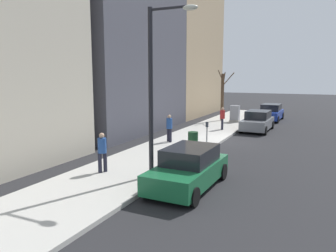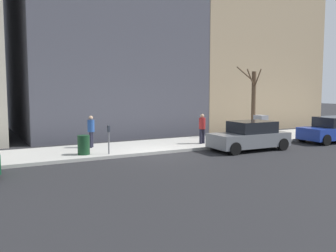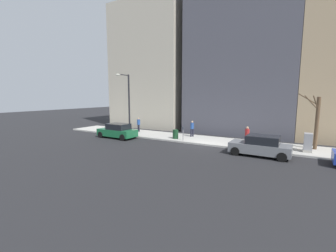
{
  "view_description": "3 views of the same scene",
  "coord_description": "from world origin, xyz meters",
  "px_view_note": "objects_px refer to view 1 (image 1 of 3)",
  "views": [
    {
      "loc": [
        -5.44,
        20.2,
        4.13
      ],
      "look_at": [
        1.68,
        5.05,
        1.55
      ],
      "focal_mm": 35.0,
      "sensor_mm": 36.0,
      "label": 1
    },
    {
      "loc": [
        -16.1,
        8.26,
        3.23
      ],
      "look_at": [
        -0.26,
        -0.39,
        1.4
      ],
      "focal_mm": 40.0,
      "sensor_mm": 36.0,
      "label": 2
    },
    {
      "loc": [
        -18.48,
        -7.03,
        4.38
      ],
      "look_at": [
        1.9,
        4.9,
        1.2
      ],
      "focal_mm": 24.0,
      "sensor_mm": 36.0,
      "label": 3
    }
  ],
  "objects_px": {
    "parked_car_grey": "(258,121)",
    "pedestrian_near_meter": "(222,117)",
    "streetlamp": "(157,79)",
    "pedestrian_midblock": "(169,127)",
    "parking_meter": "(207,131)",
    "trash_bin": "(193,140)",
    "pedestrian_far_corner": "(102,150)",
    "bare_tree": "(223,96)",
    "parked_car_blue": "(271,113)",
    "utility_box": "(235,114)",
    "parked_car_green": "(189,168)"
  },
  "relations": [
    {
      "from": "utility_box",
      "to": "pedestrian_midblock",
      "type": "xyz_separation_m",
      "value": [
        1.49,
        10.27,
        0.24
      ]
    },
    {
      "from": "bare_tree",
      "to": "trash_bin",
      "type": "distance_m",
      "value": 11.97
    },
    {
      "from": "parking_meter",
      "to": "trash_bin",
      "type": "bearing_deg",
      "value": 67.15
    },
    {
      "from": "utility_box",
      "to": "trash_bin",
      "type": "height_order",
      "value": "utility_box"
    },
    {
      "from": "pedestrian_midblock",
      "to": "pedestrian_far_corner",
      "type": "bearing_deg",
      "value": 122.31
    },
    {
      "from": "parked_car_grey",
      "to": "parked_car_green",
      "type": "bearing_deg",
      "value": 91.07
    },
    {
      "from": "pedestrian_far_corner",
      "to": "pedestrian_near_meter",
      "type": "bearing_deg",
      "value": -158.6
    },
    {
      "from": "streetlamp",
      "to": "parked_car_blue",
      "type": "bearing_deg",
      "value": -94.28
    },
    {
      "from": "bare_tree",
      "to": "parked_car_blue",
      "type": "bearing_deg",
      "value": -142.27
    },
    {
      "from": "parked_car_blue",
      "to": "pedestrian_far_corner",
      "type": "distance_m",
      "value": 20.98
    },
    {
      "from": "parking_meter",
      "to": "bare_tree",
      "type": "xyz_separation_m",
      "value": [
        2.13,
        -10.65,
        1.4
      ]
    },
    {
      "from": "trash_bin",
      "to": "pedestrian_far_corner",
      "type": "relative_size",
      "value": 0.54
    },
    {
      "from": "bare_tree",
      "to": "pedestrian_near_meter",
      "type": "height_order",
      "value": "bare_tree"
    },
    {
      "from": "streetlamp",
      "to": "pedestrian_far_corner",
      "type": "distance_m",
      "value": 3.78
    },
    {
      "from": "parked_car_grey",
      "to": "pedestrian_midblock",
      "type": "bearing_deg",
      "value": 62.61
    },
    {
      "from": "streetlamp",
      "to": "pedestrian_near_meter",
      "type": "height_order",
      "value": "streetlamp"
    },
    {
      "from": "parked_car_green",
      "to": "trash_bin",
      "type": "height_order",
      "value": "parked_car_green"
    },
    {
      "from": "streetlamp",
      "to": "pedestrian_far_corner",
      "type": "xyz_separation_m",
      "value": [
        2.36,
        0.38,
        -2.93
      ]
    },
    {
      "from": "parked_car_green",
      "to": "pedestrian_midblock",
      "type": "bearing_deg",
      "value": -58.57
    },
    {
      "from": "parked_car_grey",
      "to": "parked_car_green",
      "type": "xyz_separation_m",
      "value": [
        0.03,
        14.02,
        0.0
      ]
    },
    {
      "from": "parked_car_green",
      "to": "parking_meter",
      "type": "height_order",
      "value": "parked_car_green"
    },
    {
      "from": "parked_car_green",
      "to": "parked_car_blue",
      "type": "bearing_deg",
      "value": -89.05
    },
    {
      "from": "streetlamp",
      "to": "trash_bin",
      "type": "relative_size",
      "value": 7.22
    },
    {
      "from": "streetlamp",
      "to": "pedestrian_midblock",
      "type": "xyz_separation_m",
      "value": [
        2.51,
        -6.52,
        -2.93
      ]
    },
    {
      "from": "parking_meter",
      "to": "pedestrian_far_corner",
      "type": "xyz_separation_m",
      "value": [
        2.2,
        7.02,
        0.11
      ]
    },
    {
      "from": "streetlamp",
      "to": "pedestrian_midblock",
      "type": "relative_size",
      "value": 3.92
    },
    {
      "from": "parked_car_green",
      "to": "bare_tree",
      "type": "height_order",
      "value": "bare_tree"
    },
    {
      "from": "parked_car_green",
      "to": "parking_meter",
      "type": "distance_m",
      "value": 7.06
    },
    {
      "from": "pedestrian_midblock",
      "to": "trash_bin",
      "type": "bearing_deg",
      "value": -175.38
    },
    {
      "from": "parked_car_grey",
      "to": "pedestrian_near_meter",
      "type": "xyz_separation_m",
      "value": [
        2.33,
        1.42,
        0.35
      ]
    },
    {
      "from": "parked_car_blue",
      "to": "trash_bin",
      "type": "height_order",
      "value": "parked_car_blue"
    },
    {
      "from": "parked_car_blue",
      "to": "utility_box",
      "type": "height_order",
      "value": "utility_box"
    },
    {
      "from": "streetlamp",
      "to": "parked_car_grey",
      "type": "bearing_deg",
      "value": -96.02
    },
    {
      "from": "trash_bin",
      "to": "pedestrian_far_corner",
      "type": "distance_m",
      "value": 6.22
    },
    {
      "from": "parked_car_green",
      "to": "pedestrian_midblock",
      "type": "distance_m",
      "value": 7.82
    },
    {
      "from": "pedestrian_far_corner",
      "to": "parking_meter",
      "type": "bearing_deg",
      "value": -169.31
    },
    {
      "from": "bare_tree",
      "to": "pedestrian_near_meter",
      "type": "bearing_deg",
      "value": 106.07
    },
    {
      "from": "parked_car_grey",
      "to": "bare_tree",
      "type": "distance_m",
      "value": 5.39
    },
    {
      "from": "utility_box",
      "to": "bare_tree",
      "type": "distance_m",
      "value": 2.05
    },
    {
      "from": "parking_meter",
      "to": "pedestrian_midblock",
      "type": "relative_size",
      "value": 0.81
    },
    {
      "from": "parking_meter",
      "to": "pedestrian_near_meter",
      "type": "bearing_deg",
      "value": -82.94
    },
    {
      "from": "parked_car_grey",
      "to": "pedestrian_far_corner",
      "type": "height_order",
      "value": "pedestrian_far_corner"
    },
    {
      "from": "streetlamp",
      "to": "pedestrian_far_corner",
      "type": "height_order",
      "value": "streetlamp"
    },
    {
      "from": "parked_car_green",
      "to": "pedestrian_near_meter",
      "type": "xyz_separation_m",
      "value": [
        2.3,
        -12.6,
        0.35
      ]
    },
    {
      "from": "parked_car_blue",
      "to": "pedestrian_near_meter",
      "type": "relative_size",
      "value": 2.56
    },
    {
      "from": "parked_car_green",
      "to": "streetlamp",
      "type": "height_order",
      "value": "streetlamp"
    },
    {
      "from": "parking_meter",
      "to": "streetlamp",
      "type": "bearing_deg",
      "value": 91.44
    },
    {
      "from": "parked_car_green",
      "to": "parked_car_grey",
      "type": "bearing_deg",
      "value": -88.91
    },
    {
      "from": "parked_car_green",
      "to": "utility_box",
      "type": "bearing_deg",
      "value": -80.63
    },
    {
      "from": "parked_car_grey",
      "to": "pedestrian_near_meter",
      "type": "bearing_deg",
      "value": 32.52
    }
  ]
}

